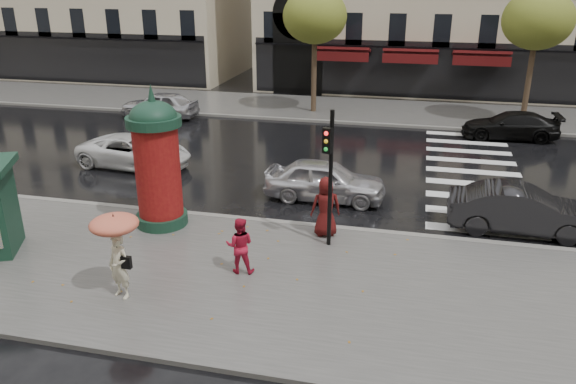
% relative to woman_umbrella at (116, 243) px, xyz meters
% --- Properties ---
extents(ground, '(160.00, 160.00, 0.00)m').
position_rel_woman_umbrella_xyz_m(ground, '(2.82, 2.03, -1.54)').
color(ground, black).
rests_on(ground, ground).
extents(near_sidewalk, '(90.00, 7.00, 0.12)m').
position_rel_woman_umbrella_xyz_m(near_sidewalk, '(2.82, 1.53, -1.48)').
color(near_sidewalk, '#474744').
rests_on(near_sidewalk, ground).
extents(far_sidewalk, '(90.00, 6.00, 0.12)m').
position_rel_woman_umbrella_xyz_m(far_sidewalk, '(2.82, 21.03, -1.48)').
color(far_sidewalk, '#474744').
rests_on(far_sidewalk, ground).
extents(near_kerb, '(90.00, 0.25, 0.14)m').
position_rel_woman_umbrella_xyz_m(near_kerb, '(2.82, 5.03, -1.47)').
color(near_kerb, slate).
rests_on(near_kerb, ground).
extents(far_kerb, '(90.00, 0.25, 0.14)m').
position_rel_woman_umbrella_xyz_m(far_kerb, '(2.82, 18.03, -1.47)').
color(far_kerb, slate).
rests_on(far_kerb, ground).
extents(zebra_crossing, '(3.60, 11.75, 0.01)m').
position_rel_woman_umbrella_xyz_m(zebra_crossing, '(8.82, 11.63, -1.53)').
color(zebra_crossing, silver).
rests_on(zebra_crossing, ground).
extents(tree_far_left, '(3.40, 3.40, 6.64)m').
position_rel_woman_umbrella_xyz_m(tree_far_left, '(0.82, 20.03, 3.63)').
color(tree_far_left, '#38281C').
rests_on(tree_far_left, ground).
extents(tree_far_right, '(3.40, 3.40, 6.64)m').
position_rel_woman_umbrella_xyz_m(tree_far_right, '(11.82, 20.03, 3.63)').
color(tree_far_right, '#38281C').
rests_on(tree_far_right, ground).
extents(woman_umbrella, '(1.12, 1.12, 2.15)m').
position_rel_woman_umbrella_xyz_m(woman_umbrella, '(0.00, 0.00, 0.00)').
color(woman_umbrella, beige).
rests_on(woman_umbrella, near_sidewalk).
extents(woman_red, '(0.81, 0.67, 1.49)m').
position_rel_woman_umbrella_xyz_m(woman_red, '(2.37, 1.77, -0.67)').
color(woman_red, '#B01530').
rests_on(woman_red, near_sidewalk).
extents(man_burgundy, '(1.01, 0.82, 1.78)m').
position_rel_woman_umbrella_xyz_m(man_burgundy, '(4.13, 4.43, -0.53)').
color(man_burgundy, '#4B0F0F').
rests_on(man_burgundy, near_sidewalk).
extents(morris_column, '(1.60, 1.60, 4.30)m').
position_rel_woman_umbrella_xyz_m(morris_column, '(-0.88, 4.08, 0.64)').
color(morris_column, '#143425').
rests_on(morris_column, near_sidewalk).
extents(traffic_light, '(0.29, 0.38, 3.88)m').
position_rel_woman_umbrella_xyz_m(traffic_light, '(4.31, 3.76, 0.94)').
color(traffic_light, black).
rests_on(traffic_light, near_sidewalk).
extents(car_silver, '(4.14, 1.69, 1.41)m').
position_rel_woman_umbrella_xyz_m(car_silver, '(3.60, 7.47, -0.83)').
color(car_silver, silver).
rests_on(car_silver, ground).
extents(car_darkgrey, '(4.30, 1.58, 1.40)m').
position_rel_woman_umbrella_xyz_m(car_darkgrey, '(9.76, 6.23, -0.83)').
color(car_darkgrey, black).
rests_on(car_darkgrey, ground).
extents(car_white, '(4.78, 2.58, 1.27)m').
position_rel_woman_umbrella_xyz_m(car_white, '(-4.43, 9.20, -0.90)').
color(car_white, silver).
rests_on(car_white, ground).
extents(car_black, '(4.41, 1.91, 1.26)m').
position_rel_woman_umbrella_xyz_m(car_black, '(10.80, 17.03, -0.90)').
color(car_black, black).
rests_on(car_black, ground).
extents(car_far_silver, '(4.22, 1.81, 1.42)m').
position_rel_woman_umbrella_xyz_m(car_far_silver, '(-7.02, 17.03, -0.83)').
color(car_far_silver, '#B8B8BD').
rests_on(car_far_silver, ground).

